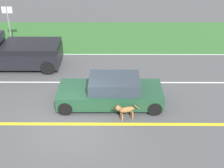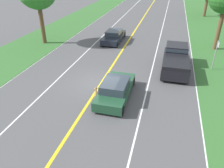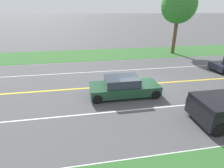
% 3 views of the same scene
% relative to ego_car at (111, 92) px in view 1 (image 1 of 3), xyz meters
% --- Properties ---
extents(ground_plane, '(400.00, 400.00, 0.00)m').
position_rel_ego_car_xyz_m(ground_plane, '(-1.54, 1.53, -0.61)').
color(ground_plane, '#4C4C4F').
extents(centre_divider_line, '(0.18, 160.00, 0.01)m').
position_rel_ego_car_xyz_m(centre_divider_line, '(-1.54, 1.53, -0.61)').
color(centre_divider_line, yellow).
rests_on(centre_divider_line, ground).
extents(lane_edge_line_right, '(0.14, 160.00, 0.01)m').
position_rel_ego_car_xyz_m(lane_edge_line_right, '(5.46, 1.53, -0.61)').
color(lane_edge_line_right, white).
rests_on(lane_edge_line_right, ground).
extents(lane_dash_same_dir, '(0.10, 160.00, 0.01)m').
position_rel_ego_car_xyz_m(lane_dash_same_dir, '(1.96, 1.53, -0.61)').
color(lane_dash_same_dir, white).
rests_on(lane_dash_same_dir, ground).
extents(grass_verge_right, '(6.00, 160.00, 0.03)m').
position_rel_ego_car_xyz_m(grass_verge_right, '(8.46, 1.53, -0.60)').
color(grass_verge_right, '#33662D').
rests_on(grass_verge_right, ground).
extents(ego_car, '(1.90, 4.57, 1.31)m').
position_rel_ego_car_xyz_m(ego_car, '(0.00, 0.00, 0.00)').
color(ego_car, '#1E472D').
rests_on(ego_car, ground).
extents(dog, '(0.47, 1.10, 0.76)m').
position_rel_ego_car_xyz_m(dog, '(-1.20, -0.57, -0.14)').
color(dog, olive).
rests_on(dog, ground).
extents(pickup_truck, '(2.13, 5.28, 1.76)m').
position_rel_ego_car_xyz_m(pickup_truck, '(3.82, 5.71, 0.29)').
color(pickup_truck, black).
rests_on(pickup_truck, ground).
extents(street_sign, '(0.11, 0.64, 2.52)m').
position_rel_ego_car_xyz_m(street_sign, '(6.91, 6.42, 0.98)').
color(street_sign, gray).
rests_on(street_sign, ground).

